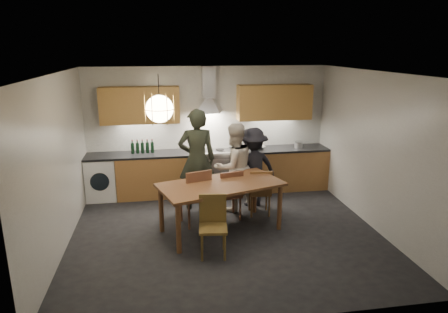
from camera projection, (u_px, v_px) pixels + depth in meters
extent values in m
plane|color=black|center=(226.00, 233.00, 6.61)|extent=(5.00, 5.00, 0.00)
cube|color=silver|center=(208.00, 129.00, 8.40)|extent=(5.00, 0.02, 2.60)
cube|color=silver|center=(262.00, 214.00, 4.12)|extent=(5.00, 0.02, 2.60)
cube|color=silver|center=(59.00, 164.00, 5.87)|extent=(0.02, 4.50, 2.60)
cube|color=silver|center=(374.00, 151.00, 6.65)|extent=(0.02, 4.50, 2.60)
cube|color=white|center=(226.00, 73.00, 5.92)|extent=(5.00, 4.50, 0.02)
cube|color=#BB8247|center=(154.00, 175.00, 8.16)|extent=(1.45, 0.60, 0.86)
cube|color=#BB8247|center=(278.00, 169.00, 8.58)|extent=(2.05, 0.60, 0.86)
cube|color=white|center=(102.00, 178.00, 8.00)|extent=(0.58, 0.58, 0.85)
cube|color=black|center=(137.00, 155.00, 8.00)|extent=(2.05, 0.62, 0.04)
cube|color=black|center=(279.00, 149.00, 8.46)|extent=(2.05, 0.62, 0.04)
cube|color=silver|center=(210.00, 174.00, 8.35)|extent=(0.90, 0.60, 0.80)
cube|color=black|center=(212.00, 179.00, 8.09)|extent=(0.78, 0.02, 0.42)
cube|color=slate|center=(210.00, 154.00, 8.24)|extent=(0.90, 0.60, 0.08)
cube|color=silver|center=(212.00, 154.00, 7.97)|extent=(0.90, 0.08, 0.04)
cube|color=tan|center=(140.00, 105.00, 7.87)|extent=(1.55, 0.35, 0.72)
cube|color=tan|center=(274.00, 102.00, 8.30)|extent=(1.55, 0.35, 0.72)
cube|color=silver|center=(208.00, 82.00, 8.02)|extent=(0.26, 0.22, 0.62)
cylinder|color=black|center=(159.00, 92.00, 5.73)|extent=(0.01, 0.01, 0.50)
sphere|color=#FFE0A5|center=(159.00, 109.00, 5.80)|extent=(0.40, 0.40, 0.40)
torus|color=gold|center=(159.00, 109.00, 5.80)|extent=(0.43, 0.43, 0.01)
cube|color=brown|center=(221.00, 185.00, 6.49)|extent=(2.17, 1.53, 0.04)
cylinder|color=brown|center=(178.00, 229.00, 5.86)|extent=(0.08, 0.08, 0.79)
cylinder|color=brown|center=(161.00, 209.00, 6.56)|extent=(0.08, 0.08, 0.79)
cylinder|color=brown|center=(280.00, 207.00, 6.64)|extent=(0.08, 0.08, 0.79)
cylinder|color=brown|center=(255.00, 192.00, 7.33)|extent=(0.08, 0.08, 0.79)
cube|color=brown|center=(195.00, 197.00, 6.84)|extent=(0.57, 0.57, 0.04)
cube|color=brown|center=(199.00, 186.00, 6.59)|extent=(0.44, 0.18, 0.50)
cylinder|color=brown|center=(200.00, 205.00, 7.15)|extent=(0.04, 0.04, 0.46)
cylinder|color=brown|center=(209.00, 213.00, 6.83)|extent=(0.04, 0.04, 0.46)
cylinder|color=brown|center=(181.00, 209.00, 6.99)|extent=(0.04, 0.04, 0.46)
cylinder|color=brown|center=(189.00, 216.00, 6.67)|extent=(0.04, 0.04, 0.46)
cube|color=brown|center=(228.00, 195.00, 7.07)|extent=(0.48, 0.48, 0.04)
cube|color=brown|center=(232.00, 185.00, 6.83)|extent=(0.41, 0.11, 0.45)
cylinder|color=brown|center=(233.00, 202.00, 7.34)|extent=(0.04, 0.04, 0.42)
cylinder|color=brown|center=(240.00, 209.00, 7.03)|extent=(0.04, 0.04, 0.42)
cylinder|color=brown|center=(216.00, 205.00, 7.23)|extent=(0.04, 0.04, 0.42)
cylinder|color=brown|center=(222.00, 211.00, 6.92)|extent=(0.04, 0.04, 0.42)
cube|color=brown|center=(259.00, 192.00, 7.26)|extent=(0.43, 0.43, 0.04)
cube|color=brown|center=(261.00, 183.00, 7.02)|extent=(0.40, 0.08, 0.43)
cylinder|color=brown|center=(266.00, 200.00, 7.48)|extent=(0.03, 0.03, 0.40)
cylinder|color=brown|center=(269.00, 206.00, 7.17)|extent=(0.03, 0.03, 0.40)
cylinder|color=brown|center=(249.00, 200.00, 7.46)|extent=(0.03, 0.03, 0.40)
cylinder|color=brown|center=(252.00, 207.00, 7.15)|extent=(0.03, 0.03, 0.40)
cube|color=brown|center=(213.00, 228.00, 5.78)|extent=(0.45, 0.45, 0.04)
cube|color=brown|center=(213.00, 208.00, 5.89)|extent=(0.40, 0.09, 0.44)
cylinder|color=brown|center=(202.00, 248.00, 5.68)|extent=(0.03, 0.03, 0.41)
cylinder|color=brown|center=(202.00, 237.00, 5.99)|extent=(0.03, 0.03, 0.41)
cylinder|color=brown|center=(225.00, 247.00, 5.69)|extent=(0.03, 0.03, 0.41)
cylinder|color=brown|center=(224.00, 237.00, 6.01)|extent=(0.03, 0.03, 0.41)
imported|color=black|center=(197.00, 160.00, 7.40)|extent=(0.69, 0.46, 1.90)
imported|color=beige|center=(234.00, 167.00, 7.37)|extent=(0.97, 0.87, 1.65)
imported|color=black|center=(253.00, 167.00, 7.58)|extent=(1.10, 0.81, 1.52)
imported|color=silver|center=(258.00, 148.00, 8.37)|extent=(0.35, 0.35, 0.07)
cylinder|color=silver|center=(298.00, 145.00, 8.48)|extent=(0.20, 0.20, 0.12)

